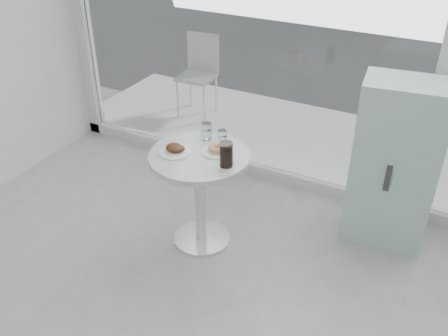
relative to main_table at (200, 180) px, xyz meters
The scene contains 9 objects.
main_table is the anchor object (origin of this frame).
patio_deck 2.03m from the main_table, 75.26° to the left, with size 5.60×1.60×0.05m, color white.
mint_cabinet 1.41m from the main_table, 30.42° to the left, with size 0.64×0.47×1.29m.
patio_chair 2.27m from the main_table, 120.15° to the left, with size 0.41×0.41×0.88m.
plate_fritter 0.30m from the main_table, 158.33° to the right, with size 0.22×0.22×0.07m.
plate_donut 0.27m from the main_table, 40.93° to the left, with size 0.21×0.21×0.05m.
water_tumbler_a 0.36m from the main_table, 107.11° to the left, with size 0.08×0.08×0.13m.
water_tumbler_b 0.35m from the main_table, 71.96° to the left, with size 0.07×0.07×0.11m.
cola_glass 0.39m from the main_table, 12.07° to the right, with size 0.09×0.09×0.17m.
Camera 1 is at (1.06, -0.70, 2.52)m, focal length 40.00 mm.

